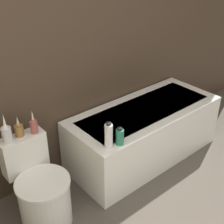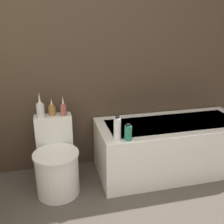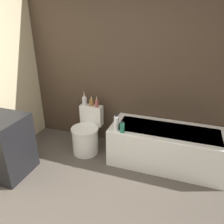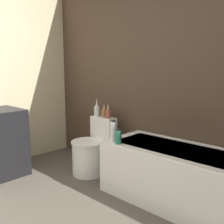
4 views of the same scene
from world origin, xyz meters
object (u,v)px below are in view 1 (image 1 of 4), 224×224
(bathtub, at_px, (144,132))
(toilet, at_px, (41,192))
(vase_silver, at_px, (19,129))
(shampoo_bottle_tall, at_px, (109,136))
(shampoo_bottle_short, at_px, (120,137))
(vase_bronze, at_px, (34,125))
(vase_gold, at_px, (6,133))

(bathtub, height_order, toilet, toilet)
(toilet, bearing_deg, vase_silver, 90.00)
(shampoo_bottle_tall, bearing_deg, shampoo_bottle_short, -16.00)
(toilet, distance_m, vase_bronze, 0.54)
(vase_silver, relative_size, shampoo_bottle_short, 1.11)
(bathtub, bearing_deg, shampoo_bottle_tall, -159.58)
(vase_gold, distance_m, shampoo_bottle_short, 0.87)
(bathtub, xyz_separation_m, shampoo_bottle_tall, (-0.68, -0.25, 0.39))
(vase_silver, xyz_separation_m, shampoo_bottle_short, (0.65, -0.44, -0.13))
(vase_silver, height_order, shampoo_bottle_tall, vase_silver)
(vase_silver, distance_m, shampoo_bottle_tall, 0.70)
(toilet, distance_m, vase_silver, 0.54)
(vase_gold, bearing_deg, toilet, -62.39)
(shampoo_bottle_short, bearing_deg, vase_gold, 151.36)
(bathtub, xyz_separation_m, shampoo_bottle_short, (-0.59, -0.28, 0.35))
(vase_silver, bearing_deg, shampoo_bottle_tall, -36.80)
(vase_gold, relative_size, shampoo_bottle_tall, 1.07)
(toilet, distance_m, vase_gold, 0.56)
(vase_silver, bearing_deg, vase_bronze, -18.08)
(vase_bronze, relative_size, shampoo_bottle_short, 1.28)
(bathtub, height_order, vase_bronze, vase_bronze)
(shampoo_bottle_tall, relative_size, shampoo_bottle_short, 1.46)
(bathtub, height_order, vase_silver, vase_silver)
(toilet, distance_m, shampoo_bottle_tall, 0.70)
(toilet, bearing_deg, shampoo_bottle_short, -17.61)
(bathtub, xyz_separation_m, vase_silver, (-1.23, 0.16, 0.48))
(shampoo_bottle_tall, xyz_separation_m, shampoo_bottle_short, (0.09, -0.03, -0.04))
(toilet, height_order, vase_bronze, vase_bronze)
(toilet, bearing_deg, vase_bronze, 61.53)
(bathtub, relative_size, vase_bronze, 7.94)
(bathtub, distance_m, vase_bronze, 1.23)
(toilet, bearing_deg, vase_gold, 117.61)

